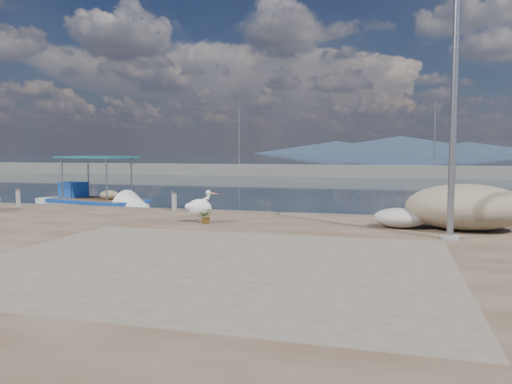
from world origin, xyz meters
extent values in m
plane|color=#162635|center=(0.00, 0.00, 0.00)|extent=(1400.00, 1400.00, 0.00)
cube|color=#513823|center=(0.00, -6.00, 0.25)|extent=(44.00, 22.00, 0.50)
cube|color=gray|center=(1.00, -3.00, 0.50)|extent=(9.00, 7.00, 0.01)
cube|color=gray|center=(0.00, 40.00, 0.60)|extent=(120.00, 2.20, 1.20)
cylinder|color=gray|center=(-12.00, 40.00, 4.00)|extent=(0.16, 0.16, 7.00)
cylinder|color=gray|center=(8.00, 40.00, 4.00)|extent=(0.16, 0.16, 7.00)
cone|color=#28384C|center=(-70.00, 650.00, 8.00)|extent=(220.00, 220.00, 16.00)
cone|color=#28384C|center=(10.00, 650.00, 11.00)|extent=(280.00, 280.00, 22.00)
cone|color=#28384C|center=(90.00, 650.00, 7.00)|extent=(200.00, 200.00, 14.00)
cube|color=white|center=(-7.98, 6.96, 0.08)|extent=(6.13, 3.16, 0.96)
cube|color=#1949A7|center=(-7.98, 6.96, 0.50)|extent=(4.55, 2.85, 0.14)
cube|color=maroon|center=(-7.98, 6.96, 0.02)|extent=(4.54, 2.83, 0.12)
cube|color=#1949A7|center=(-9.41, 7.28, 0.91)|extent=(1.09, 1.09, 0.71)
cube|color=#195A66|center=(-7.98, 6.96, 2.37)|extent=(3.54, 2.48, 0.08)
cylinder|color=tan|center=(-1.30, 1.95, 0.62)|extent=(0.03, 0.03, 0.25)
cylinder|color=tan|center=(-1.19, 2.00, 0.62)|extent=(0.03, 0.03, 0.25)
ellipsoid|color=white|center=(-1.24, 1.98, 0.94)|extent=(0.86, 0.69, 0.53)
cylinder|color=white|center=(-1.03, 2.06, 1.21)|extent=(0.20, 0.15, 0.45)
sphere|color=white|center=(-1.00, 2.07, 1.40)|extent=(0.15, 0.15, 0.15)
cone|color=#D27451|center=(-0.83, 2.13, 1.37)|extent=(0.36, 0.20, 0.11)
cylinder|color=gray|center=(5.66, 0.94, 4.00)|extent=(0.16, 0.16, 7.00)
cylinder|color=gray|center=(5.66, 0.94, 0.55)|extent=(0.44, 0.44, 0.10)
cylinder|color=gray|center=(-3.26, 4.56, 0.83)|extent=(0.17, 0.17, 0.66)
cylinder|color=gray|center=(-3.26, 4.56, 1.16)|extent=(0.23, 0.23, 0.06)
cylinder|color=gray|center=(-9.74, 4.28, 0.83)|extent=(0.17, 0.17, 0.65)
cylinder|color=gray|center=(-9.74, 4.28, 1.15)|extent=(0.22, 0.22, 0.06)
imported|color=#33722D|center=(-0.96, 1.82, 0.72)|extent=(0.42, 0.37, 0.45)
ellipsoid|color=tan|center=(6.23, 2.64, 1.12)|extent=(3.17, 2.27, 1.25)
ellipsoid|color=beige|center=(4.52, 2.56, 0.77)|extent=(1.45, 1.09, 0.55)
camera|label=1|loc=(4.35, -11.79, 2.62)|focal=35.00mm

